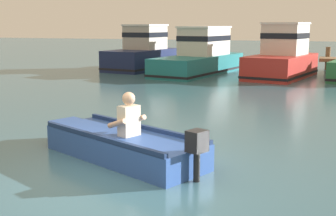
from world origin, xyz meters
The scene contains 5 objects.
ground_plane centered at (0.00, 0.00, 0.00)m, with size 120.00×120.00×0.00m, color #386070.
rowboat_with_person centered at (-0.30, 1.25, 0.25)m, with size 3.55×2.29×1.19m.
moored_boat_navy centered at (-5.87, 15.77, 0.86)m, with size 2.82×4.75×2.31m.
moored_boat_teal centered at (-2.56, 14.99, 0.81)m, with size 3.25×6.52×2.22m.
moored_boat_red centered at (1.25, 14.60, 0.88)m, with size 3.04×4.92×2.39m.
Camera 1 is at (2.94, -5.56, 2.30)m, focal length 47.59 mm.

